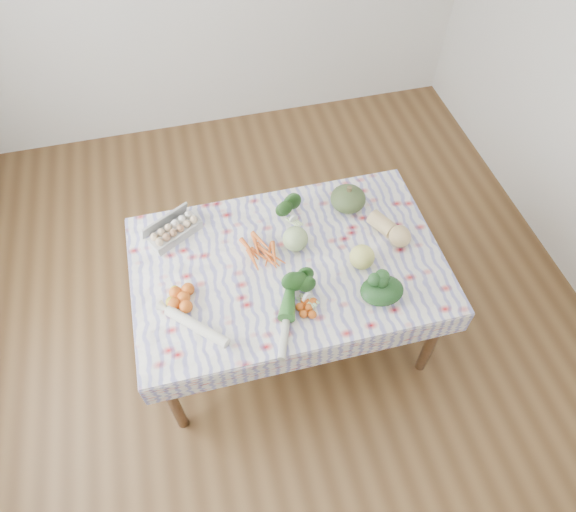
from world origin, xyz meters
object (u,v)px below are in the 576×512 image
object	(u,v)px
dining_table	(288,271)
egg_carton	(175,232)
grapefruit	(362,257)
kabocha_squash	(348,199)
cabbage	(295,239)
butternut_squash	(390,228)

from	to	relation	value
dining_table	egg_carton	distance (m)	0.66
dining_table	grapefruit	xyz separation A→B (m)	(0.37, -0.11, 0.15)
kabocha_squash	grapefruit	world-z (taller)	same
cabbage	butternut_squash	bearing A→B (deg)	-5.11
egg_carton	kabocha_squash	size ratio (longest dim) A/B	1.47
kabocha_squash	cabbage	bearing A→B (deg)	-149.88
dining_table	egg_carton	size ratio (longest dim) A/B	5.34
kabocha_squash	egg_carton	bearing A→B (deg)	178.87
kabocha_squash	grapefruit	bearing A→B (deg)	-98.04
cabbage	grapefruit	distance (m)	0.37
egg_carton	kabocha_squash	xyz separation A→B (m)	(0.99, -0.02, 0.03)
dining_table	butternut_squash	distance (m)	0.61
kabocha_squash	butternut_squash	world-z (taller)	kabocha_squash
kabocha_squash	grapefruit	size ratio (longest dim) A/B	1.53
kabocha_squash	dining_table	bearing A→B (deg)	-144.52
egg_carton	kabocha_squash	distance (m)	0.99
butternut_squash	cabbage	bearing A→B (deg)	147.46
egg_carton	butternut_squash	bearing A→B (deg)	-43.37
cabbage	dining_table	bearing A→B (deg)	-124.20
butternut_squash	grapefruit	size ratio (longest dim) A/B	1.94
dining_table	butternut_squash	size ratio (longest dim) A/B	6.17
egg_carton	cabbage	size ratio (longest dim) A/B	2.16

